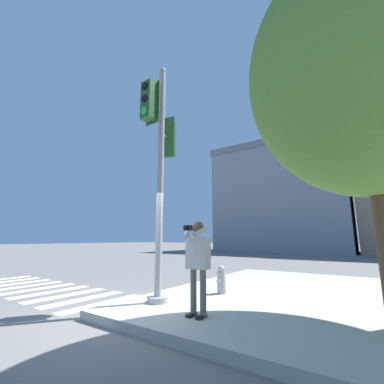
{
  "coord_description": "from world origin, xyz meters",
  "views": [
    {
      "loc": [
        4.1,
        -3.52,
        1.49
      ],
      "look_at": [
        1.11,
        0.84,
        2.46
      ],
      "focal_mm": 24.0,
      "sensor_mm": 36.0,
      "label": 1
    }
  ],
  "objects_px": {
    "person_photographer": "(198,258)",
    "fire_hydrant": "(221,280)",
    "traffic_signal_pole": "(160,154)",
    "street_tree": "(365,73)"
  },
  "relations": [
    {
      "from": "person_photographer",
      "to": "fire_hydrant",
      "type": "xyz_separation_m",
      "value": [
        -0.55,
        1.9,
        -0.65
      ]
    },
    {
      "from": "traffic_signal_pole",
      "to": "fire_hydrant",
      "type": "bearing_deg",
      "value": 64.73
    },
    {
      "from": "traffic_signal_pole",
      "to": "person_photographer",
      "type": "xyz_separation_m",
      "value": [
        1.28,
        -0.36,
        -2.28
      ]
    },
    {
      "from": "person_photographer",
      "to": "traffic_signal_pole",
      "type": "bearing_deg",
      "value": 164.37
    },
    {
      "from": "street_tree",
      "to": "fire_hydrant",
      "type": "relative_size",
      "value": 9.43
    },
    {
      "from": "fire_hydrant",
      "to": "traffic_signal_pole",
      "type": "bearing_deg",
      "value": -115.27
    },
    {
      "from": "traffic_signal_pole",
      "to": "street_tree",
      "type": "distance_m",
      "value": 4.21
    },
    {
      "from": "traffic_signal_pole",
      "to": "fire_hydrant",
      "type": "relative_size",
      "value": 8.21
    },
    {
      "from": "fire_hydrant",
      "to": "street_tree",
      "type": "bearing_deg",
      "value": -14.44
    },
    {
      "from": "traffic_signal_pole",
      "to": "fire_hydrant",
      "type": "height_order",
      "value": "traffic_signal_pole"
    }
  ]
}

